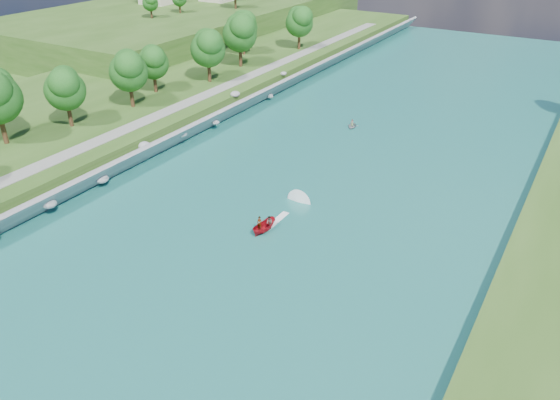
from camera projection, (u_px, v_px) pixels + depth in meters
The scene contains 9 objects.
ground at pixel (235, 250), 64.13m from camera, with size 260.00×260.00×0.00m, color #2D5119.
river_water at pixel (314, 184), 79.20m from camera, with size 55.00×240.00×0.10m, color #1B695B.
berm_west at pixel (75, 114), 100.88m from camera, with size 45.00×240.00×3.50m, color #2D5119.
ridge_west at pixel (192, 18), 170.81m from camera, with size 60.00×120.00×9.00m, color #2D5119.
riprap_bank at pixel (172, 140), 89.35m from camera, with size 4.44×236.00×4.48m.
riverside_path at pixel (144, 121), 92.15m from camera, with size 3.00×200.00×0.10m, color gray.
trees_west at pixel (76, 89), 87.79m from camera, with size 16.27×149.45×13.68m.
motorboat at pixel (271, 221), 68.64m from camera, with size 3.60×18.83×2.17m.
raft at pixel (352, 125), 99.09m from camera, with size 2.62×3.23×1.48m.
Camera 1 is at (31.95, -43.27, 35.81)m, focal length 35.00 mm.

